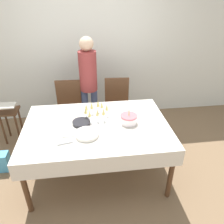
% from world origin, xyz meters
% --- Properties ---
extents(ground_plane, '(12.00, 12.00, 0.00)m').
position_xyz_m(ground_plane, '(0.00, 0.00, 0.00)').
color(ground_plane, brown).
extents(wall_back, '(8.00, 0.05, 2.70)m').
position_xyz_m(wall_back, '(0.00, 1.65, 1.35)').
color(wall_back, silver).
rests_on(wall_back, ground_plane).
extents(dining_table, '(1.78, 1.21, 0.77)m').
position_xyz_m(dining_table, '(0.00, 0.00, 0.67)').
color(dining_table, silver).
rests_on(dining_table, ground_plane).
extents(dining_chair_far_left, '(0.43, 0.43, 0.97)m').
position_xyz_m(dining_chair_far_left, '(-0.39, 0.93, 0.54)').
color(dining_chair_far_left, '#51331E').
rests_on(dining_chair_far_left, ground_plane).
extents(dining_chair_far_right, '(0.44, 0.44, 0.97)m').
position_xyz_m(dining_chair_far_right, '(0.40, 0.93, 0.54)').
color(dining_chair_far_right, '#51331E').
rests_on(dining_chair_far_right, ground_plane).
extents(birthday_cake, '(0.21, 0.21, 0.18)m').
position_xyz_m(birthday_cake, '(0.40, 0.00, 0.82)').
color(birthday_cake, white).
rests_on(birthday_cake, dining_table).
extents(champagne_tray, '(0.37, 0.37, 0.18)m').
position_xyz_m(champagne_tray, '(0.01, 0.18, 0.86)').
color(champagne_tray, silver).
rests_on(champagne_tray, dining_table).
extents(plate_stack_main, '(0.27, 0.27, 0.04)m').
position_xyz_m(plate_stack_main, '(-0.12, -0.21, 0.79)').
color(plate_stack_main, silver).
rests_on(plate_stack_main, dining_table).
extents(plate_stack_dessert, '(0.22, 0.22, 0.03)m').
position_xyz_m(plate_stack_dessert, '(-0.18, 0.05, 0.79)').
color(plate_stack_dessert, black).
rests_on(plate_stack_dessert, dining_table).
extents(cake_knife, '(0.30, 0.03, 0.00)m').
position_xyz_m(cake_knife, '(0.39, -0.19, 0.77)').
color(cake_knife, silver).
rests_on(cake_knife, dining_table).
extents(fork_pile, '(0.18, 0.09, 0.02)m').
position_xyz_m(fork_pile, '(-0.37, -0.31, 0.78)').
color(fork_pile, silver).
rests_on(fork_pile, dining_table).
extents(napkin_pile, '(0.15, 0.15, 0.01)m').
position_xyz_m(napkin_pile, '(-0.33, -0.14, 0.78)').
color(napkin_pile, white).
rests_on(napkin_pile, dining_table).
extents(person_standing, '(0.28, 0.28, 1.63)m').
position_xyz_m(person_standing, '(-0.05, 1.04, 0.98)').
color(person_standing, '#3F4C72').
rests_on(person_standing, ground_plane).
extents(high_chair, '(0.33, 0.35, 0.71)m').
position_xyz_m(high_chair, '(-1.34, 0.89, 0.48)').
color(high_chair, '#51331E').
rests_on(high_chair, ground_plane).
extents(gift_bag, '(0.26, 0.16, 0.27)m').
position_xyz_m(gift_bag, '(-1.36, 0.20, 0.14)').
color(gift_bag, '#4CA5D8').
rests_on(gift_bag, ground_plane).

